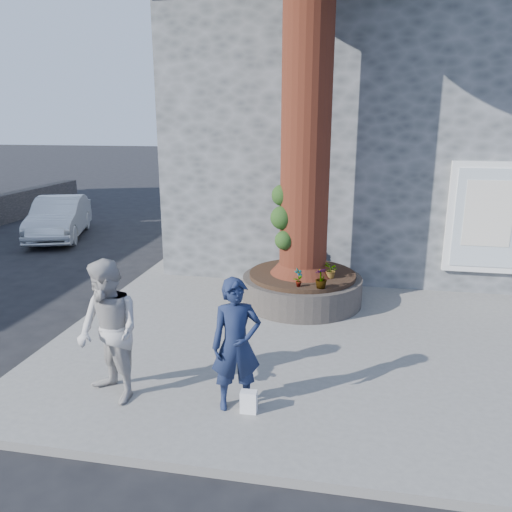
% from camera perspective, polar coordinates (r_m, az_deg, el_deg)
% --- Properties ---
extents(ground, '(120.00, 120.00, 0.00)m').
position_cam_1_polar(ground, '(8.19, -1.89, -10.52)').
color(ground, black).
rests_on(ground, ground).
extents(pavement, '(9.00, 8.00, 0.12)m').
position_cam_1_polar(pavement, '(8.91, 9.10, -8.08)').
color(pavement, slate).
rests_on(pavement, ground).
extents(yellow_line, '(0.10, 30.00, 0.01)m').
position_cam_1_polar(yellow_line, '(10.09, -17.86, -6.16)').
color(yellow_line, yellow).
rests_on(yellow_line, ground).
extents(stone_shop, '(10.30, 8.30, 6.30)m').
position_cam_1_polar(stone_shop, '(14.42, 14.59, 13.21)').
color(stone_shop, '#4C5052').
rests_on(stone_shop, ground).
extents(planter, '(2.30, 2.30, 0.60)m').
position_cam_1_polar(planter, '(9.75, 5.27, -3.63)').
color(planter, black).
rests_on(planter, pavement).
extents(man, '(0.71, 0.58, 1.66)m').
position_cam_1_polar(man, '(6.10, -2.28, -10.09)').
color(man, '#161F3D').
rests_on(man, pavement).
extents(woman, '(1.12, 1.06, 1.82)m').
position_cam_1_polar(woman, '(6.51, -16.48, -8.32)').
color(woman, '#AAA6A3').
rests_on(woman, pavement).
extents(shopping_bag, '(0.20, 0.12, 0.28)m').
position_cam_1_polar(shopping_bag, '(6.31, -0.85, -16.32)').
color(shopping_bag, white).
rests_on(shopping_bag, pavement).
extents(car_silver, '(2.54, 4.05, 1.26)m').
position_cam_1_polar(car_silver, '(16.68, -21.57, 4.10)').
color(car_silver, silver).
rests_on(car_silver, ground).
extents(plant_a, '(0.20, 0.21, 0.33)m').
position_cam_1_polar(plant_a, '(8.80, 4.88, -2.48)').
color(plant_a, gray).
rests_on(plant_a, planter).
extents(plant_b, '(0.27, 0.28, 0.39)m').
position_cam_1_polar(plant_b, '(10.43, 5.38, 0.49)').
color(plant_b, gray).
rests_on(plant_b, planter).
extents(plant_c, '(0.28, 0.28, 0.37)m').
position_cam_1_polar(plant_c, '(8.77, 7.46, -2.52)').
color(plant_c, gray).
rests_on(plant_c, planter).
extents(plant_d, '(0.35, 0.36, 0.31)m').
position_cam_1_polar(plant_d, '(9.35, 8.59, -1.61)').
color(plant_d, gray).
rests_on(plant_d, planter).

